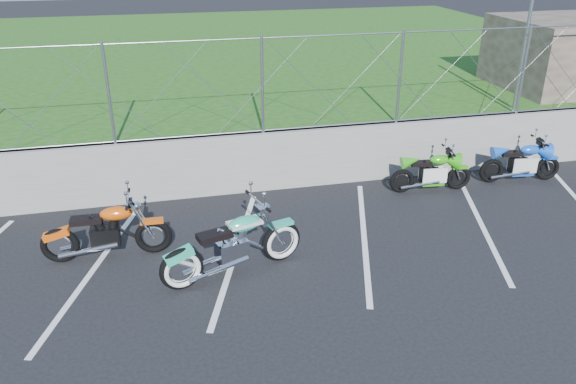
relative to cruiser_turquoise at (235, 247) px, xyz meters
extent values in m
plane|color=black|center=(0.11, -0.31, -0.50)|extent=(90.00, 90.00, 0.00)
cube|color=slate|center=(0.11, 3.19, 0.15)|extent=(30.00, 0.22, 1.30)
cube|color=#1F4A13|center=(0.11, 13.19, 0.15)|extent=(30.00, 20.00, 1.30)
cylinder|color=gray|center=(0.11, 3.19, 2.75)|extent=(28.00, 0.03, 0.03)
cylinder|color=gray|center=(0.11, 3.19, 0.85)|extent=(28.00, 0.03, 0.03)
cylinder|color=gray|center=(7.31, 3.59, 2.30)|extent=(0.08, 0.08, 3.00)
cube|color=silver|center=(-2.29, 0.69, -0.49)|extent=(1.49, 4.31, 0.01)
cube|color=silver|center=(0.11, 0.69, -0.49)|extent=(1.49, 4.31, 0.01)
cube|color=silver|center=(2.51, 0.69, -0.49)|extent=(1.49, 4.31, 0.01)
cube|color=silver|center=(4.91, 0.69, -0.49)|extent=(1.49, 4.31, 0.01)
torus|color=black|center=(-0.88, -0.25, -0.14)|extent=(0.73, 0.31, 0.72)
torus|color=black|center=(0.82, 0.23, -0.14)|extent=(0.73, 0.31, 0.72)
cube|color=silver|center=(-0.05, -0.01, -0.06)|extent=(0.57, 0.43, 0.37)
ellipsoid|color=#2EB88D|center=(0.18, 0.05, 0.38)|extent=(0.63, 0.41, 0.25)
cube|color=black|center=(-0.32, -0.09, 0.30)|extent=(0.60, 0.40, 0.10)
cube|color=#2EB88D|center=(0.82, 0.23, 0.20)|extent=(0.44, 0.27, 0.07)
cylinder|color=silver|center=(0.42, 0.12, 0.73)|extent=(0.24, 0.76, 0.03)
torus|color=black|center=(-2.83, 1.02, -0.18)|extent=(0.64, 0.13, 0.64)
torus|color=black|center=(-1.29, 0.98, -0.18)|extent=(0.64, 0.13, 0.64)
cube|color=black|center=(-2.08, 1.00, -0.08)|extent=(0.48, 0.30, 0.35)
ellipsoid|color=#E4550D|center=(-1.85, 1.00, 0.33)|extent=(0.55, 0.27, 0.24)
cube|color=black|center=(-2.35, 1.01, 0.26)|extent=(0.52, 0.26, 0.09)
cube|color=#E4550D|center=(-1.29, 0.98, 0.12)|extent=(0.40, 0.16, 0.06)
cylinder|color=silver|center=(-1.64, 0.99, 0.58)|extent=(0.05, 0.74, 0.03)
torus|color=black|center=(3.96, 2.33, -0.23)|extent=(0.55, 0.15, 0.54)
torus|color=black|center=(5.23, 2.20, -0.23)|extent=(0.55, 0.15, 0.54)
cube|color=black|center=(4.57, 2.27, -0.14)|extent=(0.43, 0.29, 0.31)
ellipsoid|color=green|center=(4.77, 2.25, 0.22)|extent=(0.49, 0.26, 0.21)
cube|color=black|center=(4.34, 2.29, 0.16)|extent=(0.47, 0.26, 0.08)
cube|color=green|center=(5.23, 2.20, 0.02)|extent=(0.35, 0.17, 0.05)
cylinder|color=silver|center=(4.92, 2.23, 0.43)|extent=(0.09, 0.65, 0.03)
torus|color=black|center=(6.13, 2.37, -0.22)|extent=(0.57, 0.17, 0.56)
torus|color=black|center=(7.44, 2.21, -0.22)|extent=(0.57, 0.17, 0.56)
cube|color=black|center=(6.77, 2.29, -0.12)|extent=(0.46, 0.31, 0.32)
ellipsoid|color=blue|center=(6.97, 2.27, 0.25)|extent=(0.51, 0.28, 0.22)
cube|color=black|center=(6.53, 2.32, 0.18)|extent=(0.49, 0.28, 0.08)
cube|color=blue|center=(7.44, 2.21, 0.04)|extent=(0.37, 0.18, 0.06)
cylinder|color=silver|center=(7.13, 2.25, 0.46)|extent=(0.11, 0.67, 0.03)
camera|label=1|loc=(-0.97, -7.86, 4.63)|focal=35.00mm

